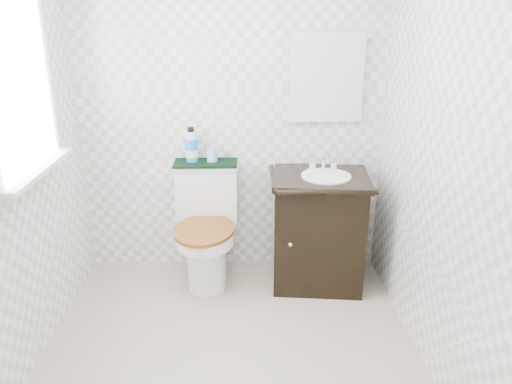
{
  "coord_description": "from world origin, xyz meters",
  "views": [
    {
      "loc": [
        0.09,
        -2.35,
        1.89
      ],
      "look_at": [
        0.17,
        0.75,
        0.76
      ],
      "focal_mm": 35.0,
      "sensor_mm": 36.0,
      "label": 1
    }
  ],
  "objects_px": {
    "toilet": "(207,232)",
    "mouthwash_bottle": "(191,146)",
    "trash_bin": "(291,249)",
    "cup": "(212,155)",
    "vanity": "(319,227)"
  },
  "relations": [
    {
      "from": "toilet",
      "to": "trash_bin",
      "type": "bearing_deg",
      "value": 11.99
    },
    {
      "from": "toilet",
      "to": "mouthwash_bottle",
      "type": "height_order",
      "value": "mouthwash_bottle"
    },
    {
      "from": "toilet",
      "to": "cup",
      "type": "height_order",
      "value": "cup"
    },
    {
      "from": "vanity",
      "to": "cup",
      "type": "distance_m",
      "value": 0.93
    },
    {
      "from": "trash_bin",
      "to": "mouthwash_bottle",
      "type": "relative_size",
      "value": 1.23
    },
    {
      "from": "toilet",
      "to": "mouthwash_bottle",
      "type": "bearing_deg",
      "value": 123.81
    },
    {
      "from": "vanity",
      "to": "cup",
      "type": "height_order",
      "value": "cup"
    },
    {
      "from": "mouthwash_bottle",
      "to": "vanity",
      "type": "bearing_deg",
      "value": -12.91
    },
    {
      "from": "trash_bin",
      "to": "vanity",
      "type": "bearing_deg",
      "value": -48.73
    },
    {
      "from": "toilet",
      "to": "vanity",
      "type": "relative_size",
      "value": 0.93
    },
    {
      "from": "toilet",
      "to": "mouthwash_bottle",
      "type": "xyz_separation_m",
      "value": [
        -0.1,
        0.15,
        0.61
      ]
    },
    {
      "from": "cup",
      "to": "vanity",
      "type": "bearing_deg",
      "value": -15.1
    },
    {
      "from": "mouthwash_bottle",
      "to": "trash_bin",
      "type": "bearing_deg",
      "value": -0.88
    },
    {
      "from": "toilet",
      "to": "mouthwash_bottle",
      "type": "distance_m",
      "value": 0.64
    },
    {
      "from": "trash_bin",
      "to": "mouthwash_bottle",
      "type": "distance_m",
      "value": 1.11
    }
  ]
}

